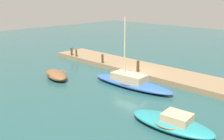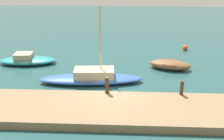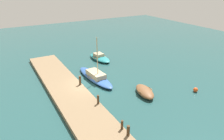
{
  "view_description": "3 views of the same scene",
  "coord_description": "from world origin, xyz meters",
  "px_view_note": "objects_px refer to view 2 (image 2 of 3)",
  "views": [
    {
      "loc": [
        -14.55,
        17.54,
        7.3
      ],
      "look_at": [
        0.58,
        1.91,
        1.06
      ],
      "focal_mm": 41.31,
      "sensor_mm": 36.0,
      "label": 1
    },
    {
      "loc": [
        0.86,
        -15.75,
        8.14
      ],
      "look_at": [
        -0.03,
        2.44,
        0.79
      ],
      "focal_mm": 41.43,
      "sensor_mm": 36.0,
      "label": 2
    },
    {
      "loc": [
        20.58,
        -8.37,
        11.78
      ],
      "look_at": [
        -0.55,
        3.76,
        1.24
      ],
      "focal_mm": 33.26,
      "sensor_mm": 36.0,
      "label": 3
    }
  ],
  "objects_px": {
    "mooring_post_west": "(107,85)",
    "sailboat_blue": "(92,77)",
    "motorboat_teal": "(27,60)",
    "mooring_post_mid_west": "(182,88)",
    "marker_buoy": "(185,48)",
    "rowboat_brown": "(170,65)"
  },
  "relations": [
    {
      "from": "motorboat_teal",
      "to": "mooring_post_west",
      "type": "height_order",
      "value": "mooring_post_west"
    },
    {
      "from": "rowboat_brown",
      "to": "marker_buoy",
      "type": "distance_m",
      "value": 5.97
    },
    {
      "from": "motorboat_teal",
      "to": "marker_buoy",
      "type": "bearing_deg",
      "value": 12.69
    },
    {
      "from": "motorboat_teal",
      "to": "marker_buoy",
      "type": "height_order",
      "value": "motorboat_teal"
    },
    {
      "from": "mooring_post_mid_west",
      "to": "marker_buoy",
      "type": "xyz_separation_m",
      "value": [
        2.64,
        11.14,
        -0.7
      ]
    },
    {
      "from": "sailboat_blue",
      "to": "motorboat_teal",
      "type": "distance_m",
      "value": 7.3
    },
    {
      "from": "rowboat_brown",
      "to": "marker_buoy",
      "type": "xyz_separation_m",
      "value": [
        2.43,
        5.45,
        -0.13
      ]
    },
    {
      "from": "mooring_post_west",
      "to": "sailboat_blue",
      "type": "bearing_deg",
      "value": 117.15
    },
    {
      "from": "sailboat_blue",
      "to": "marker_buoy",
      "type": "bearing_deg",
      "value": 40.25
    },
    {
      "from": "sailboat_blue",
      "to": "motorboat_teal",
      "type": "bearing_deg",
      "value": 144.64
    },
    {
      "from": "rowboat_brown",
      "to": "motorboat_teal",
      "type": "distance_m",
      "value": 12.55
    },
    {
      "from": "sailboat_blue",
      "to": "rowboat_brown",
      "type": "distance_m",
      "value": 7.01
    },
    {
      "from": "motorboat_teal",
      "to": "mooring_post_mid_west",
      "type": "distance_m",
      "value": 13.88
    },
    {
      "from": "sailboat_blue",
      "to": "motorboat_teal",
      "type": "xyz_separation_m",
      "value": [
        -6.25,
        3.77,
        -0.07
      ]
    },
    {
      "from": "sailboat_blue",
      "to": "mooring_post_mid_west",
      "type": "distance_m",
      "value": 6.62
    },
    {
      "from": "rowboat_brown",
      "to": "mooring_post_west",
      "type": "xyz_separation_m",
      "value": [
        -4.97,
        -5.69,
        0.64
      ]
    },
    {
      "from": "mooring_post_west",
      "to": "mooring_post_mid_west",
      "type": "bearing_deg",
      "value": 0.0
    },
    {
      "from": "sailboat_blue",
      "to": "mooring_post_west",
      "type": "bearing_deg",
      "value": -67.08
    },
    {
      "from": "rowboat_brown",
      "to": "mooring_post_west",
      "type": "bearing_deg",
      "value": -116.89
    },
    {
      "from": "mooring_post_mid_west",
      "to": "marker_buoy",
      "type": "relative_size",
      "value": 1.82
    },
    {
      "from": "rowboat_brown",
      "to": "sailboat_blue",
      "type": "bearing_deg",
      "value": -139.42
    },
    {
      "from": "mooring_post_west",
      "to": "marker_buoy",
      "type": "height_order",
      "value": "mooring_post_west"
    }
  ]
}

